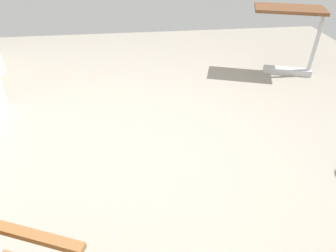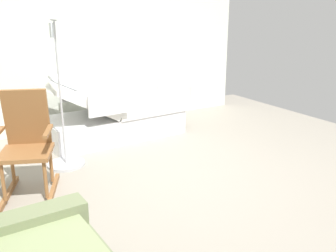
% 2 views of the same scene
% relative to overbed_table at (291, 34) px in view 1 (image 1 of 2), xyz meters
% --- Properties ---
extents(ground_plane, '(6.54, 6.54, 0.00)m').
position_rel_overbed_table_xyz_m(ground_plane, '(1.81, 1.32, -0.53)').
color(ground_plane, gray).
extents(overbed_table, '(0.88, 0.63, 0.84)m').
position_rel_overbed_table_xyz_m(overbed_table, '(0.00, 0.00, 0.00)').
color(overbed_table, '#B2B5BA').
rests_on(overbed_table, ground).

